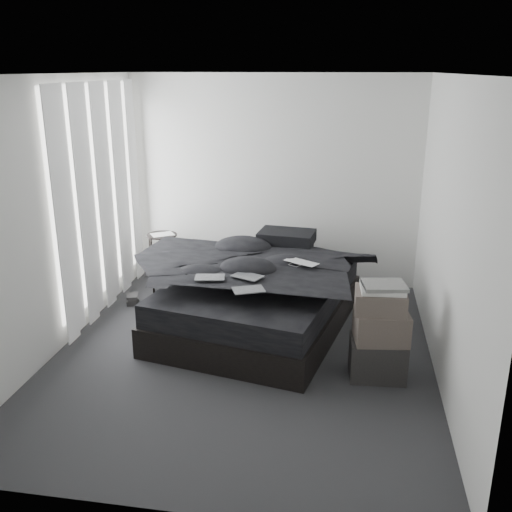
% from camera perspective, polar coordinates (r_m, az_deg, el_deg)
% --- Properties ---
extents(floor, '(3.60, 4.20, 0.01)m').
position_cam_1_polar(floor, '(5.62, -1.36, -9.84)').
color(floor, '#2E2E31').
rests_on(floor, ground).
extents(ceiling, '(3.60, 4.20, 0.01)m').
position_cam_1_polar(ceiling, '(4.95, -1.60, 17.74)').
color(ceiling, white).
rests_on(ceiling, ground).
extents(wall_back, '(3.60, 0.01, 2.60)m').
position_cam_1_polar(wall_back, '(7.15, 1.73, 7.42)').
color(wall_back, white).
rests_on(wall_back, ground).
extents(wall_front, '(3.60, 0.01, 2.60)m').
position_cam_1_polar(wall_front, '(3.22, -8.60, -6.69)').
color(wall_front, white).
rests_on(wall_front, ground).
extents(wall_left, '(0.01, 4.20, 2.60)m').
position_cam_1_polar(wall_left, '(5.74, -19.43, 3.67)').
color(wall_left, white).
rests_on(wall_left, ground).
extents(wall_right, '(0.01, 4.20, 2.60)m').
position_cam_1_polar(wall_right, '(5.12, 18.75, 2.04)').
color(wall_right, white).
rests_on(wall_right, ground).
extents(window_left, '(0.02, 2.00, 2.30)m').
position_cam_1_polar(window_left, '(6.51, -15.60, 6.11)').
color(window_left, white).
rests_on(window_left, wall_left).
extents(curtain_left, '(0.06, 2.12, 2.48)m').
position_cam_1_polar(curtain_left, '(6.50, -15.14, 5.51)').
color(curtain_left, white).
rests_on(curtain_left, wall_left).
extents(bed, '(2.13, 2.55, 0.31)m').
position_cam_1_polar(bed, '(6.14, 0.26, -5.71)').
color(bed, black).
rests_on(bed, floor).
extents(mattress, '(2.05, 2.47, 0.24)m').
position_cam_1_polar(mattress, '(6.03, 0.26, -3.34)').
color(mattress, black).
rests_on(mattress, bed).
extents(duvet, '(2.02, 2.22, 0.26)m').
position_cam_1_polar(duvet, '(5.89, 0.08, -1.26)').
color(duvet, black).
rests_on(duvet, mattress).
extents(pillow_lower, '(0.76, 0.59, 0.15)m').
position_cam_1_polar(pillow_lower, '(6.75, 2.51, 0.81)').
color(pillow_lower, black).
rests_on(pillow_lower, mattress).
extents(pillow_upper, '(0.67, 0.50, 0.14)m').
position_cam_1_polar(pillow_upper, '(6.67, 3.09, 1.89)').
color(pillow_upper, black).
rests_on(pillow_upper, pillow_lower).
extents(laptop, '(0.43, 0.38, 0.03)m').
position_cam_1_polar(laptop, '(5.82, 4.27, -0.07)').
color(laptop, silver).
rests_on(laptop, duvet).
extents(comic_a, '(0.31, 0.23, 0.01)m').
position_cam_1_polar(comic_a, '(5.48, -4.66, -1.34)').
color(comic_a, black).
rests_on(comic_a, duvet).
extents(comic_b, '(0.33, 0.28, 0.01)m').
position_cam_1_polar(comic_b, '(5.49, -0.85, -1.17)').
color(comic_b, black).
rests_on(comic_b, duvet).
extents(comic_c, '(0.33, 0.28, 0.01)m').
position_cam_1_polar(comic_c, '(5.16, -0.76, -2.42)').
color(comic_c, black).
rests_on(comic_c, duvet).
extents(side_stand, '(0.50, 0.50, 0.69)m').
position_cam_1_polar(side_stand, '(7.22, -9.28, -0.56)').
color(side_stand, black).
rests_on(side_stand, floor).
extents(papers, '(0.33, 0.31, 0.01)m').
position_cam_1_polar(papers, '(7.10, -9.34, 2.12)').
color(papers, white).
rests_on(papers, side_stand).
extents(floor_books, '(0.18, 0.21, 0.12)m').
position_cam_1_polar(floor_books, '(6.89, -12.25, -4.19)').
color(floor_books, black).
rests_on(floor_books, floor).
extents(box_lower, '(0.51, 0.41, 0.36)m').
position_cam_1_polar(box_lower, '(5.29, 12.04, -9.92)').
color(box_lower, black).
rests_on(box_lower, floor).
extents(box_mid, '(0.50, 0.42, 0.28)m').
position_cam_1_polar(box_mid, '(5.15, 12.41, -6.86)').
color(box_mid, '#554A43').
rests_on(box_mid, box_lower).
extents(box_upper, '(0.44, 0.36, 0.19)m').
position_cam_1_polar(box_upper, '(5.06, 12.33, -4.41)').
color(box_upper, '#554A43').
rests_on(box_upper, box_mid).
extents(art_book_white, '(0.39, 0.32, 0.04)m').
position_cam_1_polar(art_book_white, '(5.02, 12.54, -3.21)').
color(art_book_white, silver).
rests_on(art_book_white, box_upper).
extents(art_book_snake, '(0.40, 0.34, 0.03)m').
position_cam_1_polar(art_book_snake, '(5.00, 12.70, -2.88)').
color(art_book_snake, silver).
rests_on(art_book_snake, art_book_white).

